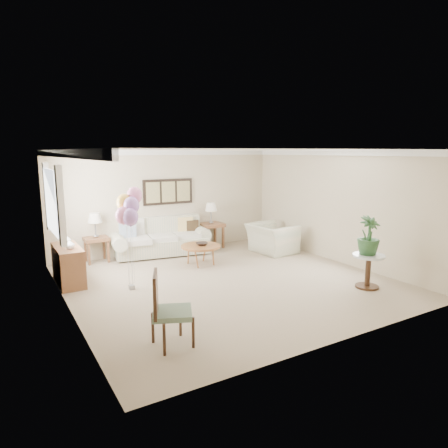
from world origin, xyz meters
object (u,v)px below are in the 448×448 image
object	(u,v)px
accent_chair	(167,308)
balloon_cluster	(129,208)
coffee_table	(201,247)
armchair	(272,238)
sofa	(161,240)

from	to	relation	value
accent_chair	balloon_cluster	xyz separation A→B (m)	(0.30, 2.45, 1.01)
coffee_table	armchair	distance (m)	2.11
sofa	balloon_cluster	distance (m)	2.88
balloon_cluster	armchair	bearing A→B (deg)	12.79
armchair	accent_chair	world-z (taller)	accent_chair
sofa	balloon_cluster	xyz separation A→B (m)	(-1.45, -2.18, 1.19)
armchair	coffee_table	bearing A→B (deg)	88.24
balloon_cluster	coffee_table	bearing A→B (deg)	23.67
sofa	balloon_cluster	size ratio (longest dim) A/B	1.38
coffee_table	balloon_cluster	distance (m)	2.35
sofa	accent_chair	bearing A→B (deg)	-110.65
balloon_cluster	sofa	bearing A→B (deg)	56.49
accent_chair	sofa	bearing A→B (deg)	69.35
accent_chair	coffee_table	bearing A→B (deg)	56.30
coffee_table	armchair	xyz separation A→B (m)	(2.11, 0.08, -0.05)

